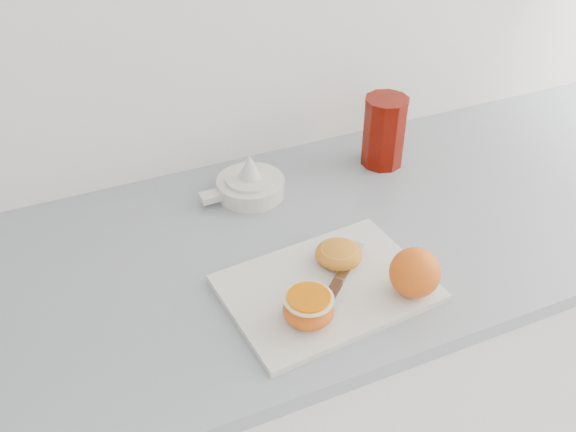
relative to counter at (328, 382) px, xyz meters
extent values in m
cube|color=white|center=(0.00, 0.00, -0.02)|extent=(2.40, 0.60, 0.86)
cube|color=gray|center=(0.00, 0.00, 0.43)|extent=(2.46, 0.64, 0.03)
cube|color=silver|center=(-0.09, -0.15, 0.45)|extent=(0.35, 0.26, 0.01)
sphere|color=#F24A18|center=(0.02, -0.21, 0.50)|extent=(0.08, 0.08, 0.08)
ellipsoid|color=#F24A18|center=(-0.16, -0.20, 0.48)|extent=(0.08, 0.08, 0.04)
cylinder|color=#FFEAA0|center=(-0.16, -0.20, 0.50)|extent=(0.08, 0.08, 0.00)
cylinder|color=orange|center=(-0.16, -0.20, 0.50)|extent=(0.07, 0.07, 0.00)
ellipsoid|color=orange|center=(-0.05, -0.10, 0.47)|extent=(0.08, 0.08, 0.03)
cylinder|color=gold|center=(-0.05, -0.10, 0.48)|extent=(0.06, 0.06, 0.00)
cube|color=#441F10|center=(-0.11, -0.18, 0.46)|extent=(0.07, 0.07, 0.01)
cube|color=#B7B7BC|center=(-0.04, -0.11, 0.46)|extent=(0.09, 0.09, 0.00)
cylinder|color=#B7B7BC|center=(-0.11, -0.18, 0.46)|extent=(0.00, 0.00, 0.01)
cylinder|color=white|center=(-0.11, 0.16, 0.46)|extent=(0.13, 0.13, 0.03)
cylinder|color=white|center=(-0.11, 0.16, 0.48)|extent=(0.10, 0.10, 0.01)
cone|color=white|center=(-0.11, 0.16, 0.51)|extent=(0.05, 0.05, 0.05)
cube|color=white|center=(-0.19, 0.16, 0.46)|extent=(0.04, 0.03, 0.01)
ellipsoid|color=#D8451A|center=(-0.10, 0.16, 0.49)|extent=(0.01, 0.01, 0.00)
ellipsoid|color=#D8451A|center=(-0.12, 0.18, 0.49)|extent=(0.01, 0.01, 0.00)
ellipsoid|color=#D8451A|center=(-0.11, 0.15, 0.49)|extent=(0.01, 0.01, 0.00)
ellipsoid|color=#D8451A|center=(-0.09, 0.17, 0.49)|extent=(0.01, 0.01, 0.00)
cylinder|color=#6D0B01|center=(0.19, 0.16, 0.52)|extent=(0.09, 0.09, 0.15)
cylinder|color=#FD3D00|center=(0.19, 0.16, 0.46)|extent=(0.07, 0.07, 0.02)
cylinder|color=#6D0B01|center=(0.19, 0.16, 0.59)|extent=(0.09, 0.09, 0.00)
camera|label=1|loc=(-0.46, -0.82, 1.17)|focal=40.00mm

